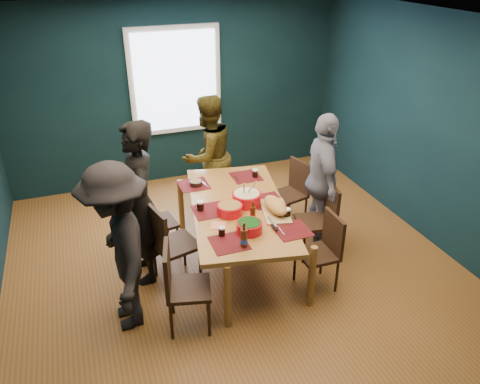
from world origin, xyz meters
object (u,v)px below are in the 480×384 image
Objects in this scene: chair_left_far at (151,219)px; chair_right_near at (324,246)px; person_far_left at (140,204)px; person_back at (208,156)px; dining_table at (239,211)px; person_near_left at (119,249)px; cutting_board at (275,207)px; bowl_dumpling at (247,198)px; bowl_herbs at (249,227)px; person_right at (322,180)px; bowl_salad at (230,209)px; chair_right_mid at (323,215)px; chair_left_near at (179,282)px; chair_left_mid at (168,240)px; chair_right_far at (294,188)px.

chair_right_near is (1.61, -1.18, 0.00)m from chair_left_far.
person_far_left is 1.10× the size of person_back.
person_back is at bearing 99.18° from dining_table.
person_near_left is at bearing 175.53° from chair_right_near.
person_far_left is at bearing 22.78° from person_back.
bowl_dumpling is at bearing 141.34° from cutting_board.
person_near_left is 6.43× the size of bowl_herbs.
person_near_left reaches higher than chair_left_far.
person_right is 6.01× the size of bowl_salad.
person_back is at bearing 108.82° from chair_right_near.
person_right reaches higher than chair_left_far.
person_near_left is 1.54m from bowl_dumpling.
person_right is at bearing 12.86° from bowl_salad.
chair_right_mid is at bearing 98.27° from person_near_left.
bowl_dumpling is (1.14, -0.14, -0.06)m from person_far_left.
chair_left_near is at bearing -151.61° from chair_right_mid.
person_back is (0.93, 0.80, 0.32)m from chair_left_far.
chair_left_mid is at bearing -92.60° from chair_left_far.
chair_right_far is 0.51× the size of person_near_left.
chair_left_far is 1.04m from bowl_salad.
chair_right_near is 1.26× the size of cutting_board.
chair_left_near is 1.96m from chair_right_mid.
chair_right_mid is 2.78× the size of bowl_dumpling.
person_near_left is at bearing -161.30° from chair_right_mid.
chair_left_mid is at bearing -172.14° from chair_right_mid.
dining_table is 0.55m from bowl_herbs.
person_back is (0.86, 1.39, 0.27)m from chair_left_mid.
bowl_herbs reaches higher than chair_right_far.
person_back is (1.08, 1.16, -0.08)m from person_far_left.
bowl_herbs is (-1.07, -0.41, 0.31)m from chair_right_mid.
person_far_left reaches higher than person_near_left.
dining_table is at bearing -161.14° from chair_right_far.
chair_right_mid is at bearing -8.96° from bowl_dumpling.
chair_right_mid is 2.09m from person_far_left.
cutting_board is at bearing -140.75° from chair_right_far.
chair_right_mid is at bearing -104.69° from chair_right_far.
chair_left_near is at bearing -138.75° from bowl_salad.
chair_right_mid is 1.33× the size of cutting_board.
person_right is 1.30m from bowl_salad.
chair_right_near is (1.58, 0.10, -0.03)m from chair_left_near.
dining_table is at bearing 81.52° from bowl_herbs.
chair_right_far is at bearing 115.31° from person_near_left.
chair_right_far is 0.61m from person_right.
bowl_herbs is at bearing -80.12° from bowl_salad.
chair_right_near is 2.10m from person_near_left.
chair_right_mid is at bearing 32.68° from chair_left_near.
chair_left_mid is (0.07, -0.59, 0.06)m from chair_left_far.
bowl_dumpling is (0.06, -1.30, 0.02)m from person_back.
person_near_left is (-2.07, 0.16, 0.35)m from chair_right_near.
cutting_board is at bearing -23.80° from chair_left_mid.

